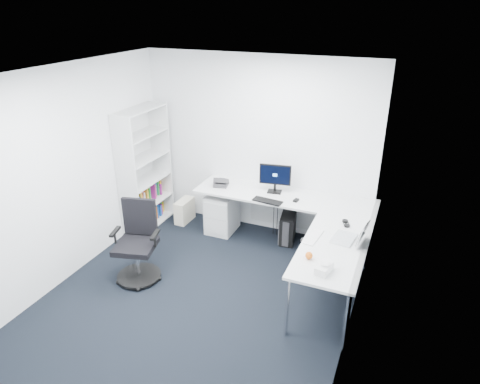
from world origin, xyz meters
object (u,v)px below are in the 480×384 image
at_px(task_chair, 135,244).
at_px(monitor, 275,178).
at_px(bookshelf, 145,169).
at_px(laptop, 345,230).
at_px(l_desk, 275,230).

relative_size(task_chair, monitor, 2.29).
relative_size(bookshelf, laptop, 5.41).
bearing_deg(monitor, bookshelf, -178.90).
xyz_separation_m(task_chair, monitor, (1.29, 1.70, 0.46)).
xyz_separation_m(monitor, laptop, (1.19, -0.98, -0.10)).
bearing_deg(task_chair, monitor, 38.63).
distance_m(l_desk, task_chair, 1.95).
xyz_separation_m(bookshelf, monitor, (2.01, 0.37, 0.03)).
xyz_separation_m(l_desk, laptop, (1.02, -0.56, 0.51)).
height_order(bookshelf, task_chair, bookshelf).
relative_size(l_desk, monitor, 5.70).
height_order(l_desk, bookshelf, bookshelf).
relative_size(bookshelf, monitor, 4.16).
bearing_deg(monitor, l_desk, -77.53).
height_order(monitor, laptop, monitor).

